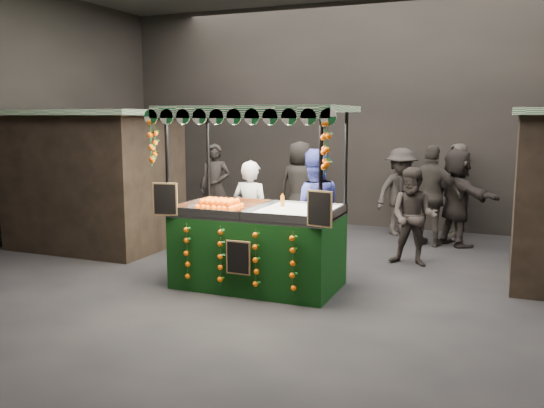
% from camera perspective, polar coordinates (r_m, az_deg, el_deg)
% --- Properties ---
extents(ground, '(12.00, 12.00, 0.00)m').
position_cam_1_polar(ground, '(8.75, 2.06, -7.85)').
color(ground, black).
rests_on(ground, ground).
extents(market_hall, '(12.10, 10.10, 5.05)m').
position_cam_1_polar(market_hall, '(8.44, 2.19, 14.76)').
color(market_hall, black).
rests_on(market_hall, ground).
extents(neighbour_stall_left, '(3.00, 2.20, 2.60)m').
position_cam_1_polar(neighbour_stall_left, '(11.55, -17.04, 2.43)').
color(neighbour_stall_left, black).
rests_on(neighbour_stall_left, ground).
extents(juice_stall, '(2.71, 1.59, 2.62)m').
position_cam_1_polar(juice_stall, '(8.41, -1.41, -2.82)').
color(juice_stall, black).
rests_on(juice_stall, ground).
extents(vendor_grey, '(0.66, 0.45, 1.77)m').
position_cam_1_polar(vendor_grey, '(9.50, -2.11, -1.04)').
color(vendor_grey, gray).
rests_on(vendor_grey, ground).
extents(vendor_blue, '(1.19, 1.08, 1.98)m').
position_cam_1_polar(vendor_blue, '(9.20, 4.06, -0.72)').
color(vendor_blue, navy).
rests_on(vendor_blue, ground).
extents(shopper_0, '(0.75, 0.55, 1.89)m').
position_cam_1_polar(shopper_0, '(12.77, -5.63, 1.68)').
color(shopper_0, '#282321').
rests_on(shopper_0, ground).
extents(shopper_1, '(0.85, 0.69, 1.65)m').
position_cam_1_polar(shopper_1, '(9.92, 13.76, -1.23)').
color(shopper_1, '#282321').
rests_on(shopper_1, ground).
extents(shopper_2, '(1.21, 0.68, 1.95)m').
position_cam_1_polar(shopper_2, '(11.48, 15.43, 0.78)').
color(shopper_2, '#2B2723').
rests_on(shopper_2, ground).
extents(shopper_3, '(1.29, 1.34, 1.83)m').
position_cam_1_polar(shopper_3, '(12.43, 12.53, 1.19)').
color(shopper_3, '#2B2523').
rests_on(shopper_3, ground).
extents(shopper_4, '(0.97, 0.65, 1.95)m').
position_cam_1_polar(shopper_4, '(12.74, 2.77, 1.83)').
color(shopper_4, '#2C2824').
rests_on(shopper_4, ground).
extents(shopper_5, '(1.65, 1.61, 1.88)m').
position_cam_1_polar(shopper_5, '(11.67, 17.73, 0.64)').
color(shopper_5, black).
rests_on(shopper_5, ground).
extents(shopper_6, '(0.57, 0.77, 1.93)m').
position_cam_1_polar(shopper_6, '(12.61, 17.54, 1.32)').
color(shopper_6, '#2D2925').
rests_on(shopper_6, ground).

